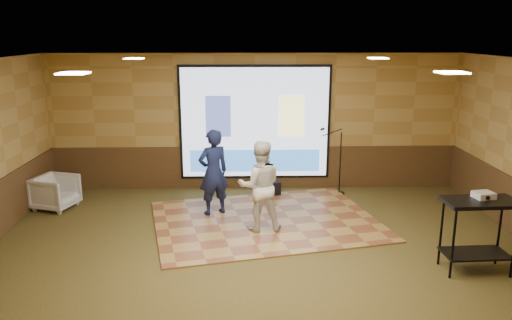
{
  "coord_description": "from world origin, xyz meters",
  "views": [
    {
      "loc": [
        -0.24,
        -7.35,
        3.43
      ],
      "look_at": [
        -0.04,
        0.94,
        1.3
      ],
      "focal_mm": 35.0,
      "sensor_mm": 36.0,
      "label": 1
    }
  ],
  "objects_px": {
    "mic_stand": "(337,172)",
    "banquet_chair": "(56,192)",
    "dance_floor": "(266,221)",
    "projector_screen": "(255,124)",
    "player_left": "(213,172)",
    "duffel_bag": "(268,188)",
    "projector": "(484,195)",
    "av_table": "(479,220)",
    "player_right": "(260,186)"
  },
  "relations": [
    {
      "from": "player_left",
      "to": "av_table",
      "type": "distance_m",
      "value": 4.66
    },
    {
      "from": "dance_floor",
      "to": "av_table",
      "type": "xyz_separation_m",
      "value": [
        2.99,
        -2.06,
        0.78
      ]
    },
    {
      "from": "projector_screen",
      "to": "banquet_chair",
      "type": "bearing_deg",
      "value": -162.73
    },
    {
      "from": "duffel_bag",
      "to": "player_left",
      "type": "bearing_deg",
      "value": -133.15
    },
    {
      "from": "player_left",
      "to": "banquet_chair",
      "type": "xyz_separation_m",
      "value": [
        -3.17,
        0.43,
        -0.52
      ]
    },
    {
      "from": "projector_screen",
      "to": "player_left",
      "type": "relative_size",
      "value": 2.01
    },
    {
      "from": "player_left",
      "to": "banquet_chair",
      "type": "bearing_deg",
      "value": -35.29
    },
    {
      "from": "projector_screen",
      "to": "player_left",
      "type": "xyz_separation_m",
      "value": [
        -0.83,
        -1.68,
        -0.62
      ]
    },
    {
      "from": "mic_stand",
      "to": "duffel_bag",
      "type": "xyz_separation_m",
      "value": [
        -1.51,
        -0.07,
        -0.34
      ]
    },
    {
      "from": "player_right",
      "to": "projector",
      "type": "relative_size",
      "value": 5.91
    },
    {
      "from": "player_left",
      "to": "projector",
      "type": "distance_m",
      "value": 4.68
    },
    {
      "from": "projector",
      "to": "banquet_chair",
      "type": "xyz_separation_m",
      "value": [
        -7.22,
        2.78,
        -0.81
      ]
    },
    {
      "from": "banquet_chair",
      "to": "duffel_bag",
      "type": "distance_m",
      "value": 4.34
    },
    {
      "from": "duffel_bag",
      "to": "player_right",
      "type": "bearing_deg",
      "value": -96.84
    },
    {
      "from": "projector_screen",
      "to": "mic_stand",
      "type": "distance_m",
      "value": 2.08
    },
    {
      "from": "projector",
      "to": "duffel_bag",
      "type": "distance_m",
      "value": 4.69
    },
    {
      "from": "projector_screen",
      "to": "duffel_bag",
      "type": "distance_m",
      "value": 1.44
    },
    {
      "from": "mic_stand",
      "to": "player_left",
      "type": "bearing_deg",
      "value": -177.78
    },
    {
      "from": "dance_floor",
      "to": "banquet_chair",
      "type": "distance_m",
      "value": 4.25
    },
    {
      "from": "projector",
      "to": "dance_floor",
      "type": "bearing_deg",
      "value": 135.67
    },
    {
      "from": "projector_screen",
      "to": "player_right",
      "type": "xyz_separation_m",
      "value": [
        0.03,
        -2.49,
        -0.64
      ]
    },
    {
      "from": "projector_screen",
      "to": "projector",
      "type": "xyz_separation_m",
      "value": [
        3.22,
        -4.03,
        -0.33
      ]
    },
    {
      "from": "av_table",
      "to": "player_right",
      "type": "bearing_deg",
      "value": 152.5
    },
    {
      "from": "av_table",
      "to": "duffel_bag",
      "type": "bearing_deg",
      "value": 128.6
    },
    {
      "from": "player_right",
      "to": "duffel_bag",
      "type": "bearing_deg",
      "value": -101.18
    },
    {
      "from": "mic_stand",
      "to": "av_table",
      "type": "bearing_deg",
      "value": -92.78
    },
    {
      "from": "player_left",
      "to": "av_table",
      "type": "relative_size",
      "value": 1.5
    },
    {
      "from": "projector",
      "to": "av_table",
      "type": "bearing_deg",
      "value": -140.29
    },
    {
      "from": "projector_screen",
      "to": "av_table",
      "type": "height_order",
      "value": "projector_screen"
    },
    {
      "from": "av_table",
      "to": "projector_screen",
      "type": "bearing_deg",
      "value": 127.43
    },
    {
      "from": "projector",
      "to": "duffel_bag",
      "type": "relative_size",
      "value": 0.55
    },
    {
      "from": "player_left",
      "to": "player_right",
      "type": "distance_m",
      "value": 1.18
    },
    {
      "from": "player_right",
      "to": "mic_stand",
      "type": "height_order",
      "value": "player_right"
    },
    {
      "from": "player_left",
      "to": "duffel_bag",
      "type": "xyz_separation_m",
      "value": [
        1.1,
        1.17,
        -0.7
      ]
    },
    {
      "from": "av_table",
      "to": "projector",
      "type": "distance_m",
      "value": 0.37
    },
    {
      "from": "dance_floor",
      "to": "duffel_bag",
      "type": "height_order",
      "value": "duffel_bag"
    },
    {
      "from": "player_right",
      "to": "banquet_chair",
      "type": "bearing_deg",
      "value": -21.53
    },
    {
      "from": "player_left",
      "to": "player_right",
      "type": "bearing_deg",
      "value": 109.07
    },
    {
      "from": "player_left",
      "to": "duffel_bag",
      "type": "bearing_deg",
      "value": -160.64
    },
    {
      "from": "duffel_bag",
      "to": "dance_floor",
      "type": "bearing_deg",
      "value": -94.12
    },
    {
      "from": "dance_floor",
      "to": "banquet_chair",
      "type": "xyz_separation_m",
      "value": [
        -4.16,
        0.81,
        0.32
      ]
    },
    {
      "from": "mic_stand",
      "to": "banquet_chair",
      "type": "distance_m",
      "value": 5.83
    },
    {
      "from": "dance_floor",
      "to": "mic_stand",
      "type": "height_order",
      "value": "mic_stand"
    },
    {
      "from": "mic_stand",
      "to": "player_right",
      "type": "bearing_deg",
      "value": -153.6
    },
    {
      "from": "dance_floor",
      "to": "player_right",
      "type": "bearing_deg",
      "value": -106.11
    },
    {
      "from": "projector_screen",
      "to": "player_right",
      "type": "relative_size",
      "value": 2.07
    },
    {
      "from": "player_left",
      "to": "duffel_bag",
      "type": "height_order",
      "value": "player_left"
    },
    {
      "from": "projector_screen",
      "to": "duffel_bag",
      "type": "bearing_deg",
      "value": -62.01
    },
    {
      "from": "player_left",
      "to": "duffel_bag",
      "type": "distance_m",
      "value": 1.75
    },
    {
      "from": "duffel_bag",
      "to": "projector_screen",
      "type": "bearing_deg",
      "value": 117.99
    }
  ]
}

